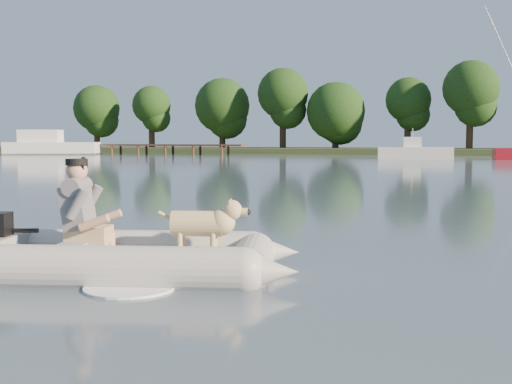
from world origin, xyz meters
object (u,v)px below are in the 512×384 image
(dinghy, at_px, (139,222))
(man, at_px, (79,204))
(cabin_cruiser, at_px, (52,142))
(dock, at_px, (160,149))
(dog, at_px, (197,228))
(motorboat, at_px, (415,144))

(dinghy, distance_m, man, 0.74)
(dinghy, height_order, cabin_cruiser, cabin_cruiser)
(dock, relative_size, dog, 18.92)
(dock, relative_size, motorboat, 3.02)
(dock, xyz_separation_m, dog, (26.12, -51.99, 0.01))
(man, distance_m, dog, 1.40)
(man, bearing_deg, motorboat, 75.29)
(dog, distance_m, cabin_cruiser, 60.67)
(man, bearing_deg, cabin_cruiser, 111.82)
(dinghy, relative_size, motorboat, 0.81)
(dinghy, distance_m, motorboat, 45.75)
(motorboat, bearing_deg, dinghy, -95.06)
(dock, distance_m, dinghy, 58.09)
(dinghy, relative_size, dog, 5.09)
(cabin_cruiser, bearing_deg, dinghy, -73.32)
(dock, height_order, man, man)
(man, xyz_separation_m, dog, (1.33, 0.33, -0.26))
(dinghy, xyz_separation_m, motorboat, (0.00, 45.74, 0.54))
(cabin_cruiser, bearing_deg, dock, -1.04)
(dock, relative_size, man, 16.37)
(dock, bearing_deg, dinghy, -63.97)
(man, height_order, dog, man)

